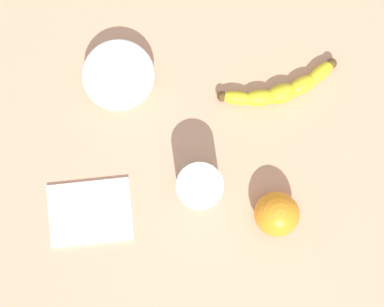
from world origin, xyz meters
TOP-DOWN VIEW (x-y plane):
  - wooden_tabletop at (0.00, 0.00)cm, footprint 120.00×120.00cm
  - banana at (-6.11, -5.50)cm, footprint 19.74×11.49cm
  - smoothie_glass at (4.68, 13.58)cm, footprint 7.51×7.51cm
  - ceramic_bowl at (21.67, -2.49)cm, footprint 12.44×12.44cm
  - orange_fruit at (-8.78, 15.72)cm, footprint 7.55×7.55cm
  - folded_napkin at (22.37, 21.40)cm, footprint 16.78×14.43cm

SIDE VIEW (x-z plane):
  - wooden_tabletop at x=0.00cm, z-range 0.00..3.00cm
  - folded_napkin at x=22.37cm, z-range 3.00..3.60cm
  - banana at x=-6.11cm, z-range 3.00..6.32cm
  - ceramic_bowl at x=21.67cm, z-range 3.45..7.77cm
  - orange_fruit at x=-8.78cm, z-range 3.00..10.55cm
  - smoothie_glass at x=4.68cm, z-range 2.80..12.07cm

